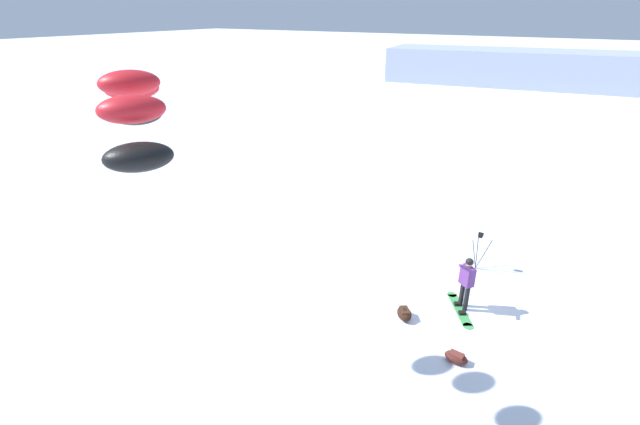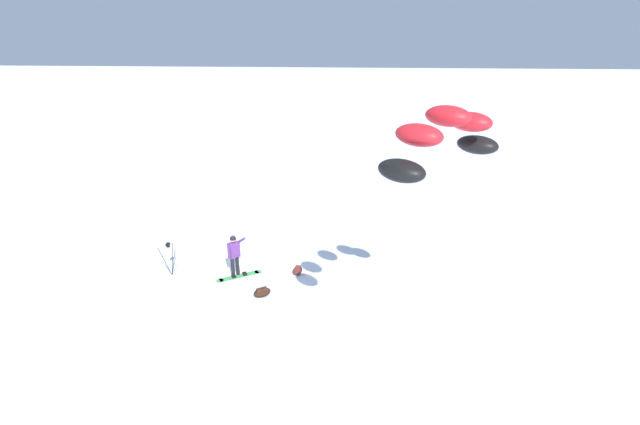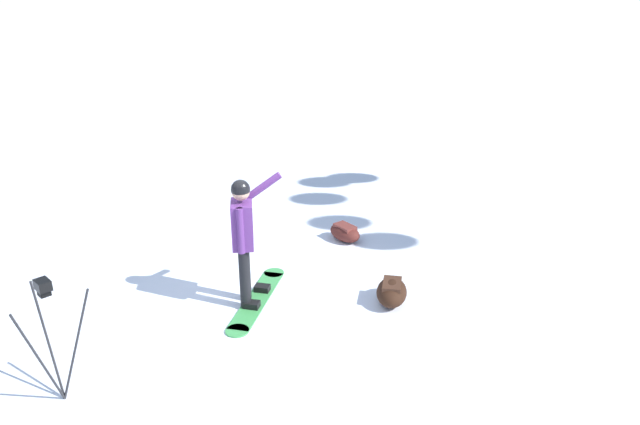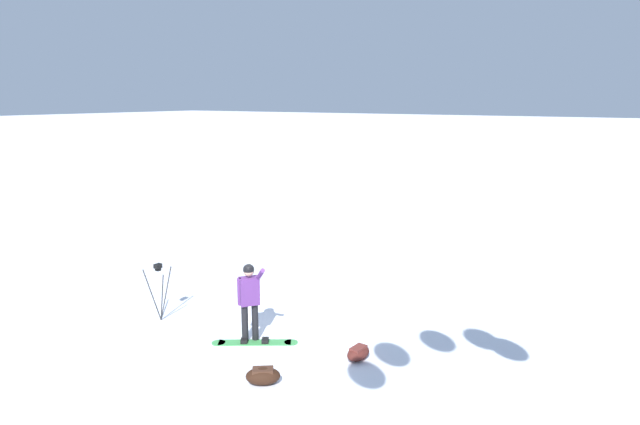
% 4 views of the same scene
% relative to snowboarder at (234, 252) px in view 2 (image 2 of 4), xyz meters
% --- Properties ---
extents(ground_plane, '(300.00, 300.00, 0.00)m').
position_rel_snowboarder_xyz_m(ground_plane, '(0.01, 0.11, -1.04)').
color(ground_plane, white).
extents(snowboarder, '(0.77, 0.48, 1.72)m').
position_rel_snowboarder_xyz_m(snowboarder, '(0.00, 0.00, 0.00)').
color(snowboarder, black).
rests_on(snowboarder, ground_plane).
extents(snowboard, '(1.57, 1.12, 0.10)m').
position_rel_snowboarder_xyz_m(snowboard, '(0.14, -0.03, -1.01)').
color(snowboard, '#3F994C').
rests_on(snowboard, ground_plane).
extents(traction_kite, '(3.17, 3.64, 1.30)m').
position_rel_snowboarder_xyz_m(traction_kite, '(6.53, -4.88, 5.51)').
color(traction_kite, black).
extents(gear_bag_large, '(0.40, 0.62, 0.26)m').
position_rel_snowboarder_xyz_m(gear_bag_large, '(2.35, 0.46, -0.90)').
color(gear_bag_large, '#4C1E19').
rests_on(gear_bag_large, ground_plane).
extents(camera_tripod, '(0.73, 0.57, 1.36)m').
position_rel_snowboarder_xyz_m(camera_tripod, '(-2.49, -0.20, -0.07)').
color(camera_tripod, '#262628').
rests_on(camera_tripod, ground_plane).
extents(gear_bag_small, '(0.74, 0.68, 0.31)m').
position_rel_snowboarder_xyz_m(gear_bag_small, '(1.36, -1.31, -0.87)').
color(gear_bag_small, black).
rests_on(gear_bag_small, ground_plane).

